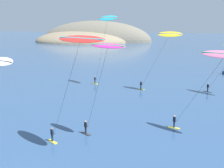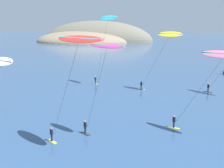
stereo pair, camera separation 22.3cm
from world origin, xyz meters
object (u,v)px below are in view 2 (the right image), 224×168
(kitesurfer_magenta, at_px, (105,56))
(kitesurfer_red, at_px, (77,46))
(kitesurfer_white, at_px, (1,66))
(kitesurfer_yellow, at_px, (167,39))
(kitesurfer_cyan, at_px, (107,23))
(kitesurfer_pink, at_px, (220,62))

(kitesurfer_magenta, distance_m, kitesurfer_red, 4.50)
(kitesurfer_magenta, height_order, kitesurfer_white, kitesurfer_magenta)
(kitesurfer_yellow, distance_m, kitesurfer_cyan, 12.43)
(kitesurfer_white, relative_size, kitesurfer_cyan, 0.60)
(kitesurfer_cyan, relative_size, kitesurfer_pink, 1.40)
(kitesurfer_pink, bearing_deg, kitesurfer_cyan, 128.50)
(kitesurfer_cyan, bearing_deg, kitesurfer_yellow, -12.55)
(kitesurfer_yellow, bearing_deg, kitesurfer_red, -105.14)
(kitesurfer_white, bearing_deg, kitesurfer_cyan, 66.13)
(kitesurfer_white, height_order, kitesurfer_pink, kitesurfer_pink)
(kitesurfer_yellow, xyz_separation_m, kitesurfer_white, (-21.37, -18.92, -2.68))
(kitesurfer_yellow, height_order, kitesurfer_white, kitesurfer_yellow)
(kitesurfer_magenta, bearing_deg, kitesurfer_pink, 14.61)
(kitesurfer_yellow, relative_size, kitesurfer_pink, 1.12)
(kitesurfer_red, relative_size, kitesurfer_pink, 1.18)
(kitesurfer_magenta, relative_size, kitesurfer_red, 0.92)
(kitesurfer_white, xyz_separation_m, kitesurfer_pink, (27.64, -1.20, 1.57))
(kitesurfer_white, relative_size, kitesurfer_pink, 0.84)
(kitesurfer_red, height_order, kitesurfer_pink, kitesurfer_red)
(kitesurfer_red, bearing_deg, kitesurfer_magenta, 68.32)
(kitesurfer_magenta, xyz_separation_m, kitesurfer_cyan, (-6.05, 25.90, 3.22))
(kitesurfer_magenta, xyz_separation_m, kitesurfer_red, (-1.58, -3.98, 1.37))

